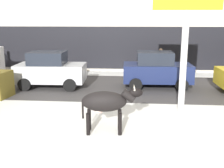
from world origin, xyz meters
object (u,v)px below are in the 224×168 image
(car_silver_hatchback, at_px, (50,70))
(pedestrian_by_cars, at_px, (160,62))
(car_navy_hatchback, at_px, (157,70))
(cow_black, at_px, (106,102))

(car_silver_hatchback, relative_size, pedestrian_by_cars, 2.06)
(pedestrian_by_cars, bearing_deg, car_navy_hatchback, -98.63)
(car_navy_hatchback, xyz_separation_m, pedestrian_by_cars, (0.45, 2.94, -0.05))
(car_silver_hatchback, height_order, pedestrian_by_cars, car_silver_hatchback)
(car_silver_hatchback, xyz_separation_m, pedestrian_by_cars, (5.96, 3.43, -0.05))
(car_silver_hatchback, distance_m, pedestrian_by_cars, 6.88)
(cow_black, xyz_separation_m, pedestrian_by_cars, (2.43, 9.07, -0.11))
(cow_black, bearing_deg, pedestrian_by_cars, 74.98)
(cow_black, relative_size, car_navy_hatchback, 0.54)
(cow_black, xyz_separation_m, car_navy_hatchback, (1.99, 6.12, -0.07))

